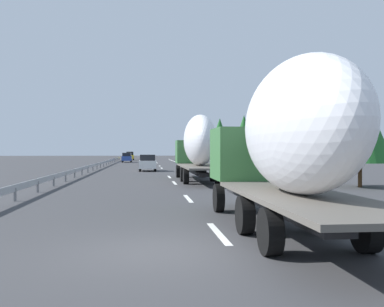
# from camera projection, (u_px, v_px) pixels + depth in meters

# --- Properties ---
(ground_plane) EXTENTS (260.00, 260.00, 0.00)m
(ground_plane) POSITION_uv_depth(u_px,v_px,m) (147.00, 170.00, 49.53)
(ground_plane) COLOR #38383A
(lane_stripe_0) EXTENTS (3.20, 0.20, 0.01)m
(lane_stripe_0) POSITION_uv_depth(u_px,v_px,m) (218.00, 233.00, 11.93)
(lane_stripe_0) COLOR white
(lane_stripe_0) RESTS_ON ground_plane
(lane_stripe_1) EXTENTS (3.20, 0.20, 0.01)m
(lane_stripe_1) POSITION_uv_depth(u_px,v_px,m) (188.00, 199.00, 20.45)
(lane_stripe_1) COLOR white
(lane_stripe_1) RESTS_ON ground_plane
(lane_stripe_2) EXTENTS (3.20, 0.20, 0.01)m
(lane_stripe_2) POSITION_uv_depth(u_px,v_px,m) (174.00, 183.00, 30.26)
(lane_stripe_2) COLOR white
(lane_stripe_2) RESTS_ON ground_plane
(lane_stripe_3) EXTENTS (3.20, 0.20, 0.01)m
(lane_stripe_3) POSITION_uv_depth(u_px,v_px,m) (169.00, 177.00, 36.85)
(lane_stripe_3) COLOR white
(lane_stripe_3) RESTS_ON ground_plane
(lane_stripe_4) EXTENTS (3.20, 0.20, 0.01)m
(lane_stripe_4) POSITION_uv_depth(u_px,v_px,m) (162.00, 168.00, 55.07)
(lane_stripe_4) COLOR white
(lane_stripe_4) RESTS_ON ground_plane
(lane_stripe_5) EXTENTS (3.20, 0.20, 0.01)m
(lane_stripe_5) POSITION_uv_depth(u_px,v_px,m) (160.00, 166.00, 62.60)
(lane_stripe_5) COLOR white
(lane_stripe_5) RESTS_ON ground_plane
(lane_stripe_6) EXTENTS (3.20, 0.20, 0.01)m
(lane_stripe_6) POSITION_uv_depth(u_px,v_px,m) (157.00, 163.00, 76.78)
(lane_stripe_6) COLOR white
(lane_stripe_6) RESTS_ON ground_plane
(lane_stripe_7) EXTENTS (3.20, 0.20, 0.01)m
(lane_stripe_7) POSITION_uv_depth(u_px,v_px,m) (156.00, 162.00, 81.93)
(lane_stripe_7) COLOR white
(lane_stripe_7) RESTS_ON ground_plane
(lane_stripe_8) EXTENTS (3.20, 0.20, 0.01)m
(lane_stripe_8) POSITION_uv_depth(u_px,v_px,m) (155.00, 161.00, 93.58)
(lane_stripe_8) COLOR white
(lane_stripe_8) RESTS_ON ground_plane
(lane_stripe_9) EXTENTS (3.20, 0.20, 0.01)m
(lane_stripe_9) POSITION_uv_depth(u_px,v_px,m) (155.00, 161.00, 91.63)
(lane_stripe_9) COLOR white
(lane_stripe_9) RESTS_ON ground_plane
(edge_line_right) EXTENTS (110.00, 0.20, 0.01)m
(edge_line_right) POSITION_uv_depth(u_px,v_px,m) (191.00, 168.00, 55.08)
(edge_line_right) COLOR white
(edge_line_right) RESTS_ON ground_plane
(truck_lead) EXTENTS (13.30, 2.55, 4.78)m
(truck_lead) POSITION_uv_depth(u_px,v_px,m) (198.00, 145.00, 31.72)
(truck_lead) COLOR #387038
(truck_lead) RESTS_ON ground_plane
(truck_trailing) EXTENTS (12.07, 2.55, 4.59)m
(truck_trailing) POSITION_uv_depth(u_px,v_px,m) (285.00, 140.00, 11.86)
(truck_trailing) COLOR #387038
(truck_trailing) RESTS_ON ground_plane
(car_blue_sedan) EXTENTS (4.50, 1.78, 1.79)m
(car_blue_sedan) POSITION_uv_depth(u_px,v_px,m) (127.00, 157.00, 81.41)
(car_blue_sedan) COLOR #28479E
(car_blue_sedan) RESTS_ON ground_plane
(car_yellow_coupe) EXTENTS (4.48, 1.78, 1.93)m
(car_yellow_coupe) POSITION_uv_depth(u_px,v_px,m) (130.00, 156.00, 99.23)
(car_yellow_coupe) COLOR gold
(car_yellow_coupe) RESTS_ON ground_plane
(car_white_van) EXTENTS (4.03, 1.85, 1.80)m
(car_white_van) POSITION_uv_depth(u_px,v_px,m) (148.00, 163.00, 47.28)
(car_white_van) COLOR white
(car_white_van) RESTS_ON ground_plane
(road_sign) EXTENTS (0.10, 0.90, 3.12)m
(road_sign) POSITION_uv_depth(u_px,v_px,m) (207.00, 151.00, 49.41)
(road_sign) COLOR gray
(road_sign) RESTS_ON ground_plane
(tree_0) EXTENTS (2.93, 2.93, 5.45)m
(tree_0) POSITION_uv_depth(u_px,v_px,m) (232.00, 141.00, 60.05)
(tree_0) COLOR #472D19
(tree_0) RESTS_ON ground_plane
(tree_1) EXTENTS (3.85, 3.85, 6.36)m
(tree_1) POSITION_uv_depth(u_px,v_px,m) (360.00, 123.00, 26.73)
(tree_1) COLOR #472D19
(tree_1) RESTS_ON ground_plane
(tree_2) EXTENTS (3.73, 3.73, 6.56)m
(tree_2) POSITION_uv_depth(u_px,v_px,m) (220.00, 138.00, 57.96)
(tree_2) COLOR #472D19
(tree_2) RESTS_ON ground_plane
(tree_3) EXTENTS (3.50, 3.50, 7.02)m
(tree_3) POSITION_uv_depth(u_px,v_px,m) (244.00, 135.00, 58.40)
(tree_3) COLOR #472D19
(tree_3) RESTS_ON ground_plane
(guardrail_median) EXTENTS (94.00, 0.10, 0.76)m
(guardrail_median) POSITION_uv_depth(u_px,v_px,m) (97.00, 164.00, 51.87)
(guardrail_median) COLOR #9EA0A5
(guardrail_median) RESTS_ON ground_plane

